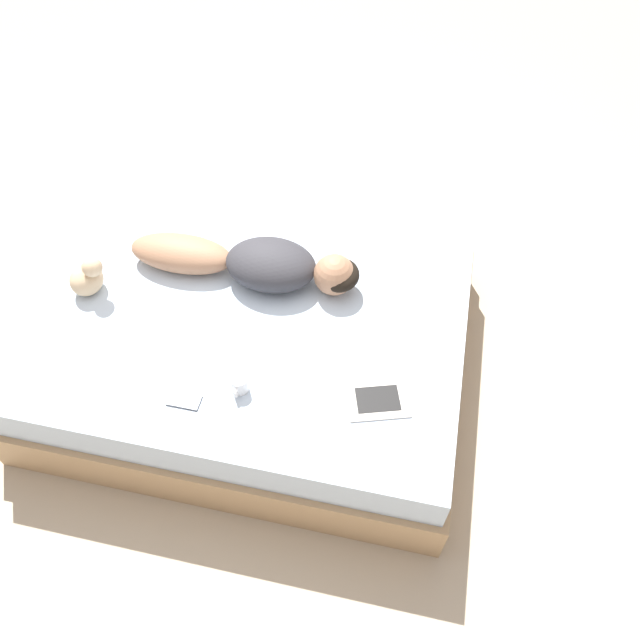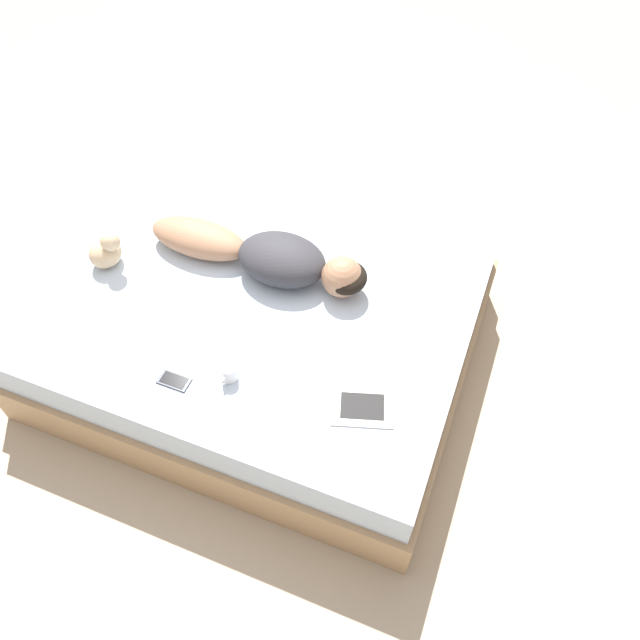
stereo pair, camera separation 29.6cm
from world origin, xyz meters
The scene contains 7 objects.
ground_plane centered at (0.00, 0.00, 0.00)m, with size 12.00×12.00×0.00m, color #B7A88E.
bed centered at (0.00, 0.00, 0.25)m, with size 1.77×2.17×0.50m.
person centered at (-0.17, -0.03, 0.60)m, with size 0.33×1.19×0.21m.
open_magazine centered at (0.34, 0.67, 0.51)m, with size 0.47×0.38×0.01m.
coffee_mug centered at (0.50, 0.09, 0.55)m, with size 0.11×0.07×0.09m.
cell_phone centered at (0.61, -0.14, 0.51)m, with size 0.08×0.15×0.01m.
plush_toy centered at (0.10, -0.81, 0.60)m, with size 0.18×0.19×0.23m.
Camera 2 is at (1.78, 1.03, 2.90)m, focal length 35.00 mm.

